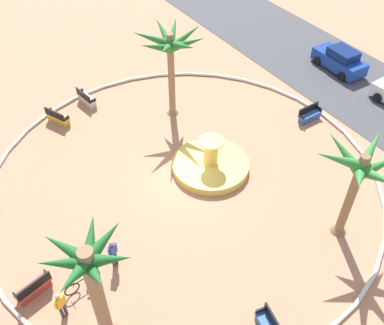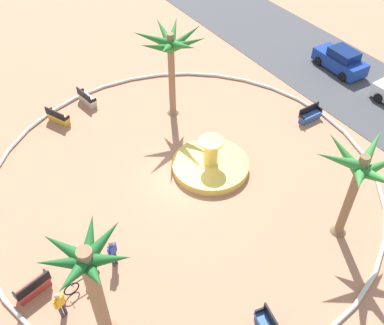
{
  "view_description": "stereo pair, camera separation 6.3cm",
  "coord_description": "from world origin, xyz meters",
  "px_view_note": "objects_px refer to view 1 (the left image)",
  "views": [
    {
      "loc": [
        14.32,
        -8.81,
        17.17
      ],
      "look_at": [
        0.03,
        0.51,
        1.0
      ],
      "focal_mm": 41.07,
      "sensor_mm": 36.0,
      "label": 1
    },
    {
      "loc": [
        14.36,
        -8.75,
        17.17
      ],
      "look_at": [
        0.03,
        0.51,
        1.0
      ],
      "focal_mm": 41.07,
      "sensor_mm": 36.0,
      "label": 2
    }
  ],
  "objects_px": {
    "bench_southeast": "(309,115)",
    "palm_tree_near_fountain": "(92,276)",
    "fountain": "(210,164)",
    "bicycle_red_frame": "(83,283)",
    "palm_tree_mid_plaza": "(359,174)",
    "palm_tree_by_curb": "(171,49)",
    "person_cyclist_photo": "(113,252)",
    "bench_west": "(87,99)",
    "parked_car_leftmost": "(340,60)",
    "person_cyclist_helmet": "(61,304)",
    "bench_southwest": "(34,289)",
    "bench_north": "(58,118)"
  },
  "relations": [
    {
      "from": "bench_southeast",
      "to": "palm_tree_near_fountain",
      "type": "bearing_deg",
      "value": -71.06
    },
    {
      "from": "fountain",
      "to": "bicycle_red_frame",
      "type": "relative_size",
      "value": 2.49
    },
    {
      "from": "fountain",
      "to": "palm_tree_mid_plaza",
      "type": "bearing_deg",
      "value": 21.1
    },
    {
      "from": "palm_tree_by_curb",
      "to": "person_cyclist_photo",
      "type": "bearing_deg",
      "value": -44.33
    },
    {
      "from": "bench_west",
      "to": "fountain",
      "type": "bearing_deg",
      "value": 19.23
    },
    {
      "from": "palm_tree_mid_plaza",
      "to": "parked_car_leftmost",
      "type": "bearing_deg",
      "value": 133.47
    },
    {
      "from": "bench_west",
      "to": "person_cyclist_helmet",
      "type": "xyz_separation_m",
      "value": [
        13.42,
        -6.76,
        0.56
      ]
    },
    {
      "from": "fountain",
      "to": "bench_west",
      "type": "height_order",
      "value": "fountain"
    },
    {
      "from": "bicycle_red_frame",
      "to": "fountain",
      "type": "bearing_deg",
      "value": 109.32
    },
    {
      "from": "fountain",
      "to": "bench_southwest",
      "type": "xyz_separation_m",
      "value": [
        2.24,
        -10.77,
        0.04
      ]
    },
    {
      "from": "palm_tree_by_curb",
      "to": "bicycle_red_frame",
      "type": "bearing_deg",
      "value": -48.65
    },
    {
      "from": "person_cyclist_helmet",
      "to": "bench_southwest",
      "type": "bearing_deg",
      "value": -157.78
    },
    {
      "from": "palm_tree_near_fountain",
      "to": "person_cyclist_photo",
      "type": "distance_m",
      "value": 4.42
    },
    {
      "from": "palm_tree_by_curb",
      "to": "bench_north",
      "type": "bearing_deg",
      "value": -115.35
    },
    {
      "from": "palm_tree_near_fountain",
      "to": "bench_southeast",
      "type": "height_order",
      "value": "palm_tree_near_fountain"
    },
    {
      "from": "bench_southeast",
      "to": "person_cyclist_helmet",
      "type": "height_order",
      "value": "person_cyclist_helmet"
    },
    {
      "from": "bench_southwest",
      "to": "bench_north",
      "type": "bearing_deg",
      "value": 154.65
    },
    {
      "from": "person_cyclist_helmet",
      "to": "person_cyclist_photo",
      "type": "xyz_separation_m",
      "value": [
        -1.09,
        2.85,
        0.04
      ]
    },
    {
      "from": "palm_tree_near_fountain",
      "to": "bench_southwest",
      "type": "bearing_deg",
      "value": -150.12
    },
    {
      "from": "bench_southeast",
      "to": "palm_tree_by_curb",
      "type": "bearing_deg",
      "value": -127.75
    },
    {
      "from": "fountain",
      "to": "palm_tree_near_fountain",
      "type": "distance_m",
      "value": 11.11
    },
    {
      "from": "palm_tree_by_curb",
      "to": "bicycle_red_frame",
      "type": "xyz_separation_m",
      "value": [
        8.64,
        -9.81,
        -4.21
      ]
    },
    {
      "from": "fountain",
      "to": "bench_southwest",
      "type": "relative_size",
      "value": 2.55
    },
    {
      "from": "palm_tree_by_curb",
      "to": "bench_north",
      "type": "distance_m",
      "value": 8.39
    },
    {
      "from": "fountain",
      "to": "bicycle_red_frame",
      "type": "bearing_deg",
      "value": -70.68
    },
    {
      "from": "bench_southwest",
      "to": "person_cyclist_photo",
      "type": "xyz_separation_m",
      "value": [
        0.58,
        3.53,
        0.6
      ]
    },
    {
      "from": "person_cyclist_photo",
      "to": "parked_car_leftmost",
      "type": "distance_m",
      "value": 21.92
    },
    {
      "from": "palm_tree_near_fountain",
      "to": "palm_tree_by_curb",
      "type": "distance_m",
      "value": 14.75
    },
    {
      "from": "fountain",
      "to": "person_cyclist_photo",
      "type": "height_order",
      "value": "fountain"
    },
    {
      "from": "fountain",
      "to": "parked_car_leftmost",
      "type": "distance_m",
      "value": 14.2
    },
    {
      "from": "palm_tree_mid_plaza",
      "to": "bicycle_red_frame",
      "type": "height_order",
      "value": "palm_tree_mid_plaza"
    },
    {
      "from": "palm_tree_by_curb",
      "to": "parked_car_leftmost",
      "type": "bearing_deg",
      "value": 80.94
    },
    {
      "from": "person_cyclist_photo",
      "to": "bench_west",
      "type": "bearing_deg",
      "value": 162.38
    },
    {
      "from": "person_cyclist_helmet",
      "to": "parked_car_leftmost",
      "type": "relative_size",
      "value": 0.4
    },
    {
      "from": "fountain",
      "to": "parked_car_leftmost",
      "type": "bearing_deg",
      "value": 104.12
    },
    {
      "from": "palm_tree_near_fountain",
      "to": "bicycle_red_frame",
      "type": "bearing_deg",
      "value": -179.87
    },
    {
      "from": "bench_southwest",
      "to": "parked_car_leftmost",
      "type": "bearing_deg",
      "value": 103.08
    },
    {
      "from": "palm_tree_near_fountain",
      "to": "parked_car_leftmost",
      "type": "height_order",
      "value": "palm_tree_near_fountain"
    },
    {
      "from": "palm_tree_by_curb",
      "to": "bench_north",
      "type": "height_order",
      "value": "palm_tree_by_curb"
    },
    {
      "from": "fountain",
      "to": "bench_southeast",
      "type": "xyz_separation_m",
      "value": [
        -0.22,
        7.74,
        0.04
      ]
    },
    {
      "from": "palm_tree_near_fountain",
      "to": "bench_west",
      "type": "height_order",
      "value": "palm_tree_near_fountain"
    },
    {
      "from": "bench_west",
      "to": "bicycle_red_frame",
      "type": "xyz_separation_m",
      "value": [
        12.63,
        -5.59,
        0.04
      ]
    },
    {
      "from": "fountain",
      "to": "palm_tree_near_fountain",
      "type": "xyz_separation_m",
      "value": [
        5.49,
        -8.9,
        3.74
      ]
    },
    {
      "from": "palm_tree_near_fountain",
      "to": "parked_car_leftmost",
      "type": "bearing_deg",
      "value": 111.55
    },
    {
      "from": "palm_tree_near_fountain",
      "to": "fountain",
      "type": "bearing_deg",
      "value": 121.66
    },
    {
      "from": "palm_tree_near_fountain",
      "to": "parked_car_leftmost",
      "type": "relative_size",
      "value": 1.42
    },
    {
      "from": "fountain",
      "to": "bench_west",
      "type": "relative_size",
      "value": 2.57
    },
    {
      "from": "fountain",
      "to": "bench_north",
      "type": "distance_m",
      "value": 10.29
    },
    {
      "from": "person_cyclist_photo",
      "to": "palm_tree_near_fountain",
      "type": "bearing_deg",
      "value": -31.98
    },
    {
      "from": "bench_north",
      "to": "person_cyclist_photo",
      "type": "xyz_separation_m",
      "value": [
        11.43,
        -1.61,
        0.6
      ]
    }
  ]
}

